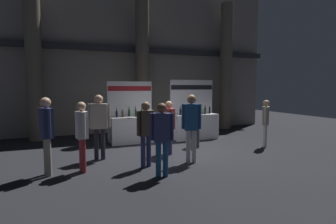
# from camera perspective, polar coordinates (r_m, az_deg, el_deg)

# --- Properties ---
(ground_plane) EXTENTS (26.62, 26.62, 0.00)m
(ground_plane) POSITION_cam_1_polar(r_m,az_deg,el_deg) (8.65, 2.00, -8.39)
(ground_plane) COLOR black
(hall_colonnade) EXTENTS (13.31, 1.24, 6.73)m
(hall_colonnade) POSITION_cam_1_polar(r_m,az_deg,el_deg) (12.68, -6.17, 10.87)
(hall_colonnade) COLOR gray
(hall_colonnade) RESTS_ON ground_plane
(exhibitor_booth_0) EXTENTS (1.68, 0.71, 2.25)m
(exhibitor_booth_0) POSITION_cam_1_polar(r_m,az_deg,el_deg) (10.11, -7.47, -3.12)
(exhibitor_booth_0) COLOR white
(exhibitor_booth_0) RESTS_ON ground_plane
(exhibitor_booth_1) EXTENTS (1.86, 0.66, 2.32)m
(exhibitor_booth_1) POSITION_cam_1_polar(r_m,az_deg,el_deg) (10.86, 5.60, -2.47)
(exhibitor_booth_1) COLOR white
(exhibitor_booth_1) RESTS_ON ground_plane
(trash_bin) EXTENTS (0.38, 0.38, 0.72)m
(trash_bin) POSITION_cam_1_polar(r_m,az_deg,el_deg) (9.32, 5.41, -5.18)
(trash_bin) COLOR #38383D
(trash_bin) RESTS_ON ground_plane
(visitor_0) EXTENTS (0.22, 0.61, 1.62)m
(visitor_0) POSITION_cam_1_polar(r_m,az_deg,el_deg) (8.27, 0.18, -2.20)
(visitor_0) COLOR navy
(visitor_0) RESTS_ON ground_plane
(visitor_1) EXTENTS (0.51, 0.32, 1.67)m
(visitor_1) POSITION_cam_1_polar(r_m,az_deg,el_deg) (6.94, -4.66, -3.49)
(visitor_1) COLOR navy
(visitor_1) RESTS_ON ground_plane
(visitor_2) EXTENTS (0.32, 0.51, 1.80)m
(visitor_2) POSITION_cam_1_polar(r_m,az_deg,el_deg) (6.82, -24.00, -3.27)
(visitor_2) COLOR #ADA393
(visitor_2) RESTS_ON ground_plane
(visitor_3) EXTENTS (0.61, 0.31, 1.82)m
(visitor_3) POSITION_cam_1_polar(r_m,az_deg,el_deg) (7.85, -14.16, -1.75)
(visitor_3) COLOR #23232D
(visitor_3) RESTS_ON ground_plane
(visitor_4) EXTENTS (0.41, 0.42, 1.60)m
(visitor_4) POSITION_cam_1_polar(r_m,az_deg,el_deg) (9.80, 19.67, -1.51)
(visitor_4) COLOR silver
(visitor_4) RESTS_ON ground_plane
(visitor_5) EXTENTS (0.49, 0.34, 1.83)m
(visitor_5) POSITION_cam_1_polar(r_m,az_deg,el_deg) (7.33, 4.89, -2.14)
(visitor_5) COLOR silver
(visitor_5) RESTS_ON ground_plane
(visitor_6) EXTENTS (0.29, 0.49, 1.69)m
(visitor_6) POSITION_cam_1_polar(r_m,az_deg,el_deg) (6.81, -17.51, -3.76)
(visitor_6) COLOR maroon
(visitor_6) RESTS_ON ground_plane
(visitor_7) EXTENTS (0.52, 0.31, 1.68)m
(visitor_7) POSITION_cam_1_polar(r_m,az_deg,el_deg) (6.15, -1.28, -4.50)
(visitor_7) COLOR navy
(visitor_7) RESTS_ON ground_plane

